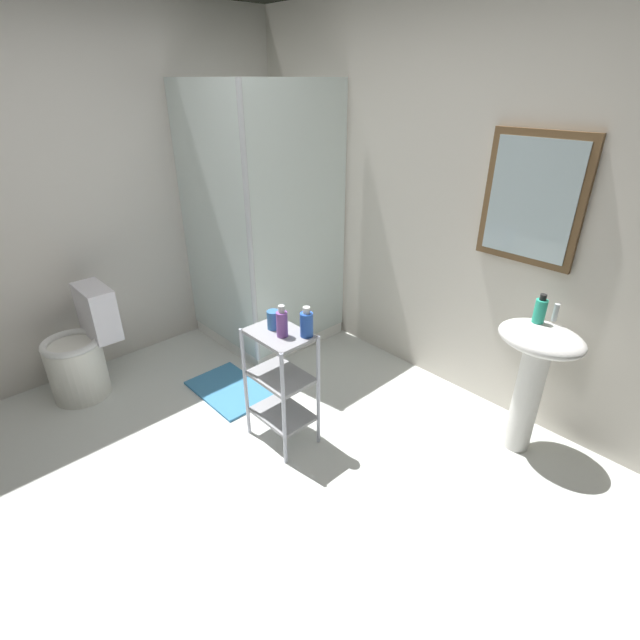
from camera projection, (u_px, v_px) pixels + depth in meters
ground_plane at (226, 500)px, 2.51m from camera, size 4.20×4.20×0.02m
wall_back at (450, 206)px, 3.05m from camera, size 4.20×0.14×2.50m
wall_left at (54, 203)px, 3.13m from camera, size 0.10×4.20×2.50m
shower_stall at (265, 289)px, 3.83m from camera, size 0.92×0.92×2.00m
pedestal_sink at (535, 364)px, 2.61m from camera, size 0.46×0.37×0.81m
sink_faucet at (556, 312)px, 2.55m from camera, size 0.03×0.03×0.10m
toilet at (82, 353)px, 3.22m from camera, size 0.37×0.49×0.76m
storage_cart at (281, 378)px, 2.74m from camera, size 0.38×0.28×0.74m
hand_soap_bottle at (540, 310)px, 2.53m from camera, size 0.06×0.06×0.16m
shampoo_bottle_blue at (307, 324)px, 2.53m from camera, size 0.07×0.07×0.17m
conditioner_bottle_purple at (282, 323)px, 2.53m from camera, size 0.06×0.06×0.18m
rinse_cup at (273, 320)px, 2.62m from camera, size 0.07×0.07×0.11m
bath_mat at (230, 390)px, 3.36m from camera, size 0.60×0.40×0.02m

